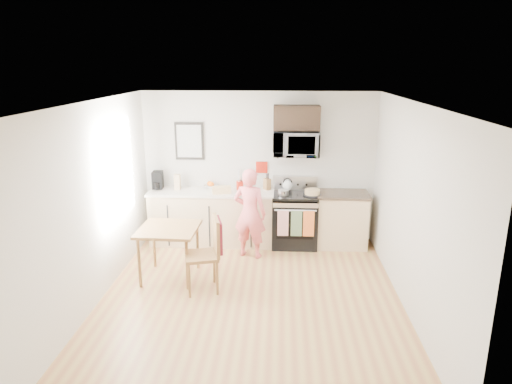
# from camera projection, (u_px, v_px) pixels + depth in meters

# --- Properties ---
(floor) EXTENTS (4.60, 4.60, 0.00)m
(floor) POSITION_uv_depth(u_px,v_px,m) (250.00, 300.00, 6.08)
(floor) COLOR #A76A40
(floor) RESTS_ON ground
(back_wall) EXTENTS (4.00, 0.04, 2.60)m
(back_wall) POSITION_uv_depth(u_px,v_px,m) (259.00, 167.00, 7.93)
(back_wall) COLOR beige
(back_wall) RESTS_ON floor
(front_wall) EXTENTS (4.00, 0.04, 2.60)m
(front_wall) POSITION_uv_depth(u_px,v_px,m) (230.00, 298.00, 3.52)
(front_wall) COLOR beige
(front_wall) RESTS_ON floor
(left_wall) EXTENTS (0.04, 4.60, 2.60)m
(left_wall) POSITION_uv_depth(u_px,v_px,m) (94.00, 205.00, 5.83)
(left_wall) COLOR beige
(left_wall) RESTS_ON floor
(right_wall) EXTENTS (0.04, 4.60, 2.60)m
(right_wall) POSITION_uv_depth(u_px,v_px,m) (412.00, 210.00, 5.62)
(right_wall) COLOR beige
(right_wall) RESTS_ON floor
(ceiling) EXTENTS (4.00, 4.60, 0.04)m
(ceiling) POSITION_uv_depth(u_px,v_px,m) (250.00, 102.00, 5.37)
(ceiling) COLOR silver
(ceiling) RESTS_ON back_wall
(window) EXTENTS (0.06, 1.40, 1.50)m
(window) POSITION_uv_depth(u_px,v_px,m) (117.00, 171.00, 6.53)
(window) COLOR silver
(window) RESTS_ON left_wall
(cabinet_left) EXTENTS (2.10, 0.60, 0.90)m
(cabinet_left) POSITION_uv_depth(u_px,v_px,m) (212.00, 218.00, 7.92)
(cabinet_left) COLOR beige
(cabinet_left) RESTS_ON floor
(countertop_left) EXTENTS (2.14, 0.64, 0.04)m
(countertop_left) POSITION_uv_depth(u_px,v_px,m) (211.00, 192.00, 7.79)
(countertop_left) COLOR #F0E0CE
(countertop_left) RESTS_ON cabinet_left
(cabinet_right) EXTENTS (0.84, 0.60, 0.90)m
(cabinet_right) POSITION_uv_depth(u_px,v_px,m) (341.00, 220.00, 7.80)
(cabinet_right) COLOR beige
(cabinet_right) RESTS_ON floor
(countertop_right) EXTENTS (0.88, 0.64, 0.04)m
(countertop_right) POSITION_uv_depth(u_px,v_px,m) (343.00, 194.00, 7.67)
(countertop_right) COLOR black
(countertop_right) RESTS_ON cabinet_right
(range) EXTENTS (0.76, 0.70, 1.16)m
(range) POSITION_uv_depth(u_px,v_px,m) (294.00, 221.00, 7.83)
(range) COLOR black
(range) RESTS_ON floor
(microwave) EXTENTS (0.76, 0.51, 0.42)m
(microwave) POSITION_uv_depth(u_px,v_px,m) (296.00, 143.00, 7.56)
(microwave) COLOR silver
(microwave) RESTS_ON back_wall
(upper_cabinet) EXTENTS (0.76, 0.35, 0.40)m
(upper_cabinet) POSITION_uv_depth(u_px,v_px,m) (297.00, 118.00, 7.49)
(upper_cabinet) COLOR black
(upper_cabinet) RESTS_ON back_wall
(wall_art) EXTENTS (0.50, 0.04, 0.65)m
(wall_art) POSITION_uv_depth(u_px,v_px,m) (189.00, 141.00, 7.85)
(wall_art) COLOR black
(wall_art) RESTS_ON back_wall
(wall_trivet) EXTENTS (0.20, 0.02, 0.20)m
(wall_trivet) POSITION_uv_depth(u_px,v_px,m) (262.00, 167.00, 7.92)
(wall_trivet) COLOR #A41C0E
(wall_trivet) RESTS_ON back_wall
(person) EXTENTS (0.61, 0.48, 1.47)m
(person) POSITION_uv_depth(u_px,v_px,m) (250.00, 213.00, 7.28)
(person) COLOR #D83C3B
(person) RESTS_ON floor
(dining_table) EXTENTS (0.82, 0.82, 0.77)m
(dining_table) POSITION_uv_depth(u_px,v_px,m) (169.00, 234.00, 6.55)
(dining_table) COLOR brown
(dining_table) RESTS_ON floor
(chair) EXTENTS (0.58, 0.54, 1.05)m
(chair) POSITION_uv_depth(u_px,v_px,m) (212.00, 244.00, 6.21)
(chair) COLOR brown
(chair) RESTS_ON floor
(knife_block) EXTENTS (0.14, 0.15, 0.19)m
(knife_block) POSITION_uv_depth(u_px,v_px,m) (267.00, 184.00, 7.86)
(knife_block) COLOR brown
(knife_block) RESTS_ON countertop_left
(utensil_crock) EXTENTS (0.12, 0.12, 0.37)m
(utensil_crock) POSITION_uv_depth(u_px,v_px,m) (240.00, 181.00, 7.82)
(utensil_crock) COLOR #A41C0E
(utensil_crock) RESTS_ON countertop_left
(fruit_bowl) EXTENTS (0.27, 0.27, 0.11)m
(fruit_bowl) POSITION_uv_depth(u_px,v_px,m) (211.00, 186.00, 7.95)
(fruit_bowl) COLOR white
(fruit_bowl) RESTS_ON countertop_left
(milk_carton) EXTENTS (0.10, 0.10, 0.26)m
(milk_carton) POSITION_uv_depth(u_px,v_px,m) (177.00, 182.00, 7.86)
(milk_carton) COLOR tan
(milk_carton) RESTS_ON countertop_left
(coffee_maker) EXTENTS (0.18, 0.26, 0.30)m
(coffee_maker) POSITION_uv_depth(u_px,v_px,m) (158.00, 181.00, 7.90)
(coffee_maker) COLOR black
(coffee_maker) RESTS_ON countertop_left
(bread_bag) EXTENTS (0.34, 0.21, 0.11)m
(bread_bag) POSITION_uv_depth(u_px,v_px,m) (222.00, 190.00, 7.64)
(bread_bag) COLOR tan
(bread_bag) RESTS_ON countertop_left
(cake) EXTENTS (0.31, 0.31, 0.10)m
(cake) POSITION_uv_depth(u_px,v_px,m) (312.00, 192.00, 7.57)
(cake) COLOR black
(cake) RESTS_ON range
(kettle) EXTENTS (0.18, 0.18, 0.22)m
(kettle) POSITION_uv_depth(u_px,v_px,m) (288.00, 185.00, 7.84)
(kettle) COLOR white
(kettle) RESTS_ON range
(pot) EXTENTS (0.18, 0.30, 0.09)m
(pot) POSITION_uv_depth(u_px,v_px,m) (283.00, 193.00, 7.58)
(pot) COLOR silver
(pot) RESTS_ON range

